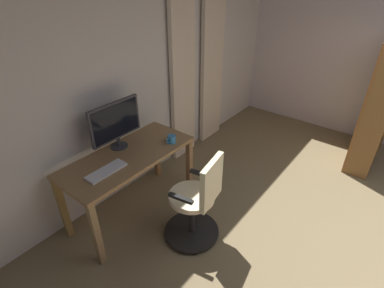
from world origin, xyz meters
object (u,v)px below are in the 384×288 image
object	(u,v)px
mug_tea	(171,139)
desk	(129,163)
bookshelf	(376,105)
office_chair	(197,203)
computer_monitor	(116,122)
computer_keyboard	(106,171)

from	to	relation	value
mug_tea	desk	bearing A→B (deg)	-23.33
mug_tea	bookshelf	world-z (taller)	bookshelf
desk	office_chair	xyz separation A→B (m)	(-0.14, 0.78, -0.20)
computer_monitor	mug_tea	size ratio (longest dim) A/B	4.60
desk	bookshelf	world-z (taller)	bookshelf
desk	computer_monitor	distance (m)	0.44
computer_keyboard	computer_monitor	bearing A→B (deg)	-144.53
mug_tea	bookshelf	distance (m)	2.72
desk	bookshelf	bearing A→B (deg)	147.11
computer_monitor	mug_tea	world-z (taller)	computer_monitor
computer_monitor	computer_keyboard	bearing A→B (deg)	35.47
desk	mug_tea	distance (m)	0.51
office_chair	bookshelf	distance (m)	2.75
computer_monitor	mug_tea	bearing A→B (deg)	136.09
bookshelf	computer_monitor	bearing A→B (deg)	-36.15
office_chair	computer_keyboard	world-z (taller)	office_chair
desk	computer_monitor	bearing A→B (deg)	-104.53
computer_keyboard	bookshelf	size ratio (longest dim) A/B	0.23
computer_monitor	mug_tea	distance (m)	0.60
computer_monitor	mug_tea	xyz separation A→B (m)	(-0.40, 0.38, -0.24)
office_chair	bookshelf	xyz separation A→B (m)	(-2.55, 0.96, 0.40)
office_chair	computer_keyboard	bearing A→B (deg)	113.13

